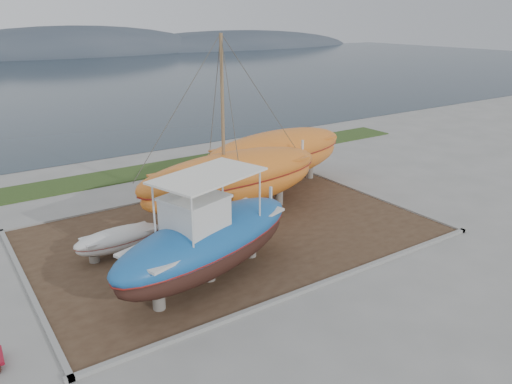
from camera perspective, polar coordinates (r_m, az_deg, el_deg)
ground at (r=20.82m, az=3.10°, el=-8.41°), size 140.00×140.00×0.00m
dirt_patch at (r=23.78m, az=-2.73°, el=-4.59°), size 18.00×12.00×0.06m
curb_frame at (r=23.76m, az=-2.73°, el=-4.49°), size 18.60×12.60×0.15m
grass_strip at (r=33.53m, az=-13.07°, el=2.25°), size 44.00×3.00×0.08m
sea at (r=85.86m, az=-26.91°, el=11.06°), size 260.00×100.00×0.04m
blue_caique at (r=18.79m, az=-5.51°, el=-4.28°), size 9.30×5.33×4.27m
white_dinghy at (r=22.13m, az=-15.43°, el=-5.55°), size 3.87×1.65×1.14m
orange_sailboat at (r=24.09m, az=-2.74°, el=7.04°), size 10.42×3.48×8.95m
orange_bare_hull at (r=29.19m, az=2.29°, el=3.59°), size 10.34×4.08×3.30m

